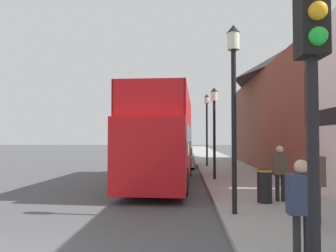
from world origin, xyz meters
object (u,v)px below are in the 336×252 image
Objects in this scene: pedestrian_second at (313,177)px; pedestrian_third at (280,168)px; tour_bus at (163,144)px; lamp_post_nearest at (234,83)px; traffic_signal at (313,69)px; lamp_post_third at (207,117)px; litter_bin at (265,185)px; pedestrian_nearest at (302,202)px; parked_car_ahead_of_bus at (181,158)px; lamp_post_second at (214,115)px.

pedestrian_third is (0.03, 2.75, -0.04)m from pedestrian_second.
tour_bus is 2.06× the size of lamp_post_nearest.
tour_bus is at bearing 101.06° from traffic_signal.
lamp_post_third reaches higher than litter_bin.
pedestrian_nearest is 2.50m from traffic_signal.
lamp_post_third is at bearing -3.58° from parked_car_ahead_of_bus.
lamp_post_second reaches higher than litter_bin.
parked_car_ahead_of_bus is at bearing 102.89° from lamp_post_second.
traffic_signal is at bearing -110.88° from pedestrian_second.
litter_bin is at bearing 101.87° from pedestrian_second.
pedestrian_second is at bearing -60.24° from tour_bus.
pedestrian_third is at bearing 26.57° from litter_bin.
tour_bus reaches higher than pedestrian_nearest.
pedestrian_nearest reaches higher than litter_bin.
tour_bus is 2.32× the size of lamp_post_second.
parked_car_ahead_of_bus is at bearing 96.51° from pedestrian_nearest.
pedestrian_third is 0.35× the size of lamp_post_nearest.
lamp_post_second is at bearing -91.04° from lamp_post_third.
pedestrian_nearest is at bearing 74.74° from traffic_signal.
pedestrian_nearest is at bearing -81.61° from lamp_post_nearest.
pedestrian_nearest is 0.95× the size of pedestrian_third.
lamp_post_third is (1.83, -0.18, 2.93)m from parked_car_ahead_of_bus.
lamp_post_nearest is at bearing -133.19° from pedestrian_third.
pedestrian_second is (3.94, -7.55, -0.60)m from tour_bus.
pedestrian_third reaches higher than litter_bin.
lamp_post_nearest is at bearing 150.24° from pedestrian_second.
pedestrian_third is 0.79m from litter_bin.
parked_car_ahead_of_bus is 0.79× the size of lamp_post_third.
tour_bus is at bearing 117.57° from pedestrian_second.
pedestrian_second is 15.65m from lamp_post_third.
pedestrian_second is (3.21, -15.58, 0.54)m from parked_car_ahead_of_bus.
pedestrian_third is at bearing 89.37° from pedestrian_second.
lamp_post_third is at bearing 88.96° from lamp_post_second.
litter_bin is at bearing -53.82° from tour_bus.
traffic_signal is at bearing -83.51° from parked_car_ahead_of_bus.
pedestrian_third is 1.71× the size of litter_bin.
lamp_post_third reaches higher than traffic_signal.
parked_car_ahead_of_bus is 2.45× the size of pedestrian_nearest.
pedestrian_third is 0.47× the size of traffic_signal.
lamp_post_nearest is 1.12× the size of lamp_post_second.
lamp_post_third is 13.28m from litter_bin.
pedestrian_third is 0.34× the size of lamp_post_third.
litter_bin is (1.00, -5.70, -2.54)m from lamp_post_second.
pedestrian_nearest is 0.32× the size of lamp_post_third.
pedestrian_second is 2.75m from pedestrian_third.
pedestrian_second is at bearing -78.13° from litter_bin.
lamp_post_third is 5.03× the size of litter_bin.
lamp_post_second is at bearing 91.99° from pedestrian_nearest.
lamp_post_second is at bearing 99.95° from litter_bin.
tour_bus is 10.46m from pedestrian_nearest.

